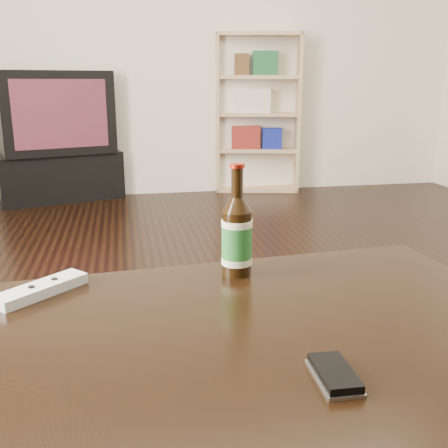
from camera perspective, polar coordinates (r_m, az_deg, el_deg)
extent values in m
cube|color=black|center=(1.83, 4.24, -16.10)|extent=(5.00, 6.00, 0.01)
cube|color=silver|center=(4.55, -5.92, 20.34)|extent=(5.00, 0.02, 2.70)
cube|color=black|center=(4.54, -17.51, 5.05)|extent=(1.06, 0.75, 0.38)
cube|color=black|center=(4.48, -18.04, 11.49)|extent=(0.97, 0.77, 0.64)
cube|color=#A61B07|center=(4.22, -17.32, 11.35)|extent=(0.67, 0.22, 0.51)
cube|color=tan|center=(4.67, -0.63, 11.90)|extent=(0.10, 0.33, 1.34)
cube|color=tan|center=(4.69, 7.98, 11.78)|extent=(0.10, 0.33, 1.34)
cube|color=tan|center=(4.67, 3.83, 19.88)|extent=(0.77, 0.47, 0.03)
cube|color=tan|center=(4.75, 3.55, 4.00)|extent=(0.77, 0.47, 0.03)
cube|color=tan|center=(4.82, 3.62, 11.98)|extent=(0.71, 0.18, 1.34)
cube|color=tan|center=(4.70, 3.62, 8.12)|extent=(0.71, 0.43, 0.03)
cube|color=tan|center=(4.67, 3.69, 11.87)|extent=(0.71, 0.43, 0.03)
cube|color=tan|center=(4.66, 3.76, 15.66)|extent=(0.71, 0.43, 0.03)
cube|color=maroon|center=(4.66, 2.38, 9.48)|extent=(0.28, 0.25, 0.20)
cube|color=navy|center=(4.67, 5.19, 9.31)|extent=(0.20, 0.24, 0.17)
cube|color=silver|center=(4.64, 3.07, 13.26)|extent=(0.34, 0.27, 0.20)
cube|color=#1C582F|center=(4.64, 4.45, 17.04)|extent=(0.24, 0.24, 0.20)
cube|color=brown|center=(4.64, 1.93, 16.95)|extent=(0.16, 0.23, 0.17)
cube|color=black|center=(0.94, -3.19, -14.76)|extent=(1.42, 0.91, 0.07)
cylinder|color=black|center=(1.52, 17.06, -13.88)|extent=(0.09, 0.09, 0.44)
cylinder|color=black|center=(1.21, 1.40, -2.09)|extent=(0.08, 0.08, 0.15)
cylinder|color=#1F6123|center=(1.21, 1.40, -1.96)|extent=(0.09, 0.09, 0.09)
cylinder|color=beige|center=(1.20, 1.41, 0.11)|extent=(0.09, 0.09, 0.02)
cylinder|color=beige|center=(1.22, 1.38, -3.97)|extent=(0.09, 0.09, 0.02)
cone|color=black|center=(1.18, 1.43, 2.15)|extent=(0.08, 0.08, 0.03)
cylinder|color=black|center=(1.17, 1.44, 4.53)|extent=(0.03, 0.03, 0.07)
cylinder|color=maroon|center=(1.17, 1.45, 6.35)|extent=(0.04, 0.04, 0.01)
cube|color=#A5A5A7|center=(0.84, 11.89, -16.08)|extent=(0.06, 0.11, 0.01)
cube|color=black|center=(0.84, 11.93, -15.62)|extent=(0.06, 0.11, 0.02)
cylinder|color=#A5A5A7|center=(0.81, 12.76, -16.34)|extent=(0.02, 0.02, 0.00)
cube|color=#BDBDBF|center=(1.18, -19.26, -6.71)|extent=(0.19, 0.18, 0.02)
cylinder|color=black|center=(1.19, -17.98, -5.71)|extent=(0.02, 0.02, 0.00)
cylinder|color=black|center=(1.17, -20.23, -6.45)|extent=(0.02, 0.02, 0.00)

